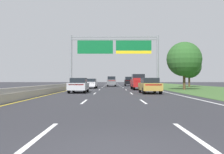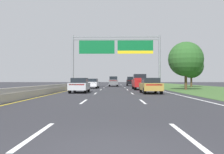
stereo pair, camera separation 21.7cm
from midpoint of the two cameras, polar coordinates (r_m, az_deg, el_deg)
name	(u,v)px [view 2 (the right image)]	position (r m, az deg, el deg)	size (l,w,h in m)	color
ground_plane	(114,88)	(39.38, 0.70, -2.70)	(220.00, 220.00, 0.00)	#2B2B30
lane_striping	(114,88)	(38.92, 0.70, -2.72)	(11.96, 106.00, 0.01)	white
grass_verge_right	(198,88)	(41.77, 20.23, -2.53)	(14.00, 110.00, 0.02)	#3D602D
median_barrier_concrete	(75,86)	(39.92, -8.82, -2.16)	(0.60, 110.00, 0.85)	#A8A399
overhead_sign_gantry	(116,50)	(40.20, 1.13, 6.52)	(15.06, 0.42, 8.94)	gray
pickup_truck_red	(140,82)	(33.57, 6.98, -1.20)	(2.02, 5.41, 2.20)	maroon
car_gold_right_lane_sedan	(150,85)	(24.29, 9.51, -1.99)	(1.85, 4.41, 1.57)	#A38438
car_silver_left_lane_sedan	(80,85)	(25.58, -7.55, -1.93)	(1.85, 4.41, 1.57)	#B2B5BA
car_black_right_lane_suv	(131,81)	(56.00, 4.62, -0.99)	(2.01, 4.74, 2.11)	black
car_white_left_lane_sedan	(92,83)	(38.74, -4.57, -1.52)	(1.94, 4.45, 1.57)	silver
car_grey_centre_lane_suv	(113,81)	(50.91, 0.45, -1.01)	(1.93, 4.71, 2.11)	slate
roadside_tree_mid	(186,59)	(34.65, 17.53, 4.13)	(4.84, 4.84, 6.70)	#4C3823
roadside_tree_far	(191,66)	(48.06, 18.70, 2.49)	(4.62, 4.62, 6.34)	#4C3823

